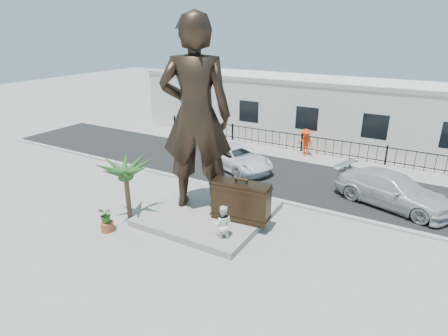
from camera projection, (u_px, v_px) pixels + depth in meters
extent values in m
plane|color=#9E9991|center=(200.00, 233.00, 15.85)|extent=(100.00, 100.00, 0.00)
cube|color=black|center=(274.00, 173.00, 22.33)|extent=(40.00, 7.00, 0.01)
cube|color=#A5A399|center=(248.00, 193.00, 19.47)|extent=(40.00, 0.25, 0.12)
cube|color=#9E9991|center=(297.00, 154.00, 25.56)|extent=(40.00, 2.50, 0.02)
cube|color=gray|center=(209.00, 213.00, 17.25)|extent=(5.20, 5.20, 0.30)
cube|color=black|center=(302.00, 143.00, 26.00)|extent=(22.00, 0.10, 1.20)
cube|color=silver|center=(321.00, 109.00, 28.83)|extent=(28.00, 7.00, 4.40)
imported|color=black|center=(196.00, 116.00, 16.24)|extent=(3.68, 3.16, 8.54)
cube|color=black|center=(241.00, 201.00, 16.06)|extent=(2.56, 1.05, 1.75)
imported|color=white|center=(223.00, 224.00, 14.88)|extent=(1.00, 0.92, 1.65)
imported|color=silver|center=(237.00, 158.00, 22.82)|extent=(5.51, 4.09, 1.39)
imported|color=#B6B9BB|center=(392.00, 190.00, 18.07)|extent=(5.90, 3.72, 1.59)
imported|color=#FF390D|center=(306.00, 142.00, 25.06)|extent=(1.30, 0.93, 1.81)
cylinder|color=#9A4829|center=(107.00, 227.00, 15.97)|extent=(0.56, 0.56, 0.40)
imported|color=#285B1D|center=(106.00, 215.00, 15.77)|extent=(0.76, 0.70, 0.71)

